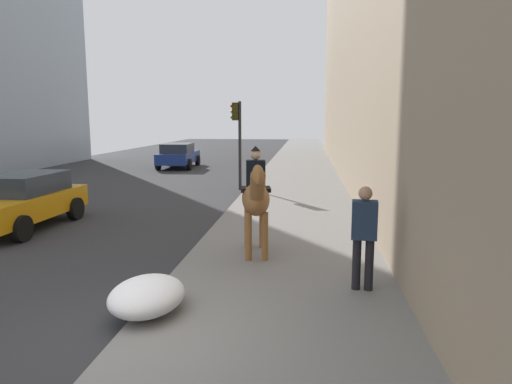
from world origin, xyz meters
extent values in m
cube|color=slate|center=(0.00, -1.98, 0.06)|extent=(120.00, 3.97, 0.12)
ellipsoid|color=brown|center=(3.95, -1.39, 1.28)|extent=(1.57, 0.78, 0.66)
cylinder|color=brown|center=(3.53, -1.61, 0.60)|extent=(0.13, 0.13, 0.96)
cylinder|color=brown|center=(3.48, -1.30, 0.60)|extent=(0.13, 0.13, 0.96)
cylinder|color=brown|center=(4.42, -1.48, 0.60)|extent=(0.13, 0.13, 0.96)
cylinder|color=brown|center=(4.37, -1.16, 0.60)|extent=(0.13, 0.13, 0.96)
cylinder|color=brown|center=(3.19, -1.51, 1.62)|extent=(0.67, 0.37, 0.68)
ellipsoid|color=brown|center=(2.98, -1.54, 1.87)|extent=(0.65, 0.31, 0.49)
cylinder|color=black|center=(4.66, -1.28, 1.18)|extent=(0.29, 0.14, 0.55)
cube|color=black|center=(4.00, -1.38, 1.46)|extent=(0.53, 0.66, 0.08)
cube|color=black|center=(4.00, -1.38, 1.77)|extent=(0.33, 0.42, 0.55)
sphere|color=#D8AD8C|center=(4.00, -1.38, 2.17)|extent=(0.22, 0.22, 0.22)
cone|color=black|center=(4.00, -1.38, 2.29)|extent=(0.23, 0.23, 0.10)
cylinder|color=black|center=(2.12, -3.24, 0.54)|extent=(0.14, 0.14, 0.85)
cylinder|color=black|center=(2.11, -3.44, 0.54)|extent=(0.14, 0.14, 0.85)
cube|color=#1E2D47|center=(2.12, -3.34, 1.28)|extent=(0.29, 0.42, 0.62)
sphere|color=tan|center=(2.12, -3.34, 1.71)|extent=(0.22, 0.22, 0.22)
cube|color=navy|center=(21.47, 5.13, 0.62)|extent=(4.33, 1.96, 0.60)
cube|color=#262D38|center=(21.22, 5.12, 1.18)|extent=(2.32, 1.66, 0.52)
cylinder|color=black|center=(22.75, 6.07, 0.32)|extent=(0.65, 0.25, 0.64)
cylinder|color=black|center=(22.83, 4.31, 0.32)|extent=(0.65, 0.25, 0.64)
cylinder|color=black|center=(20.12, 5.95, 0.32)|extent=(0.65, 0.25, 0.64)
cylinder|color=black|center=(20.20, 4.19, 0.32)|extent=(0.65, 0.25, 0.64)
cube|color=orange|center=(5.95, 5.04, 0.62)|extent=(4.03, 1.75, 0.60)
cube|color=#262D38|center=(6.19, 5.03, 1.18)|extent=(2.15, 1.51, 0.52)
cylinder|color=black|center=(4.69, 4.23, 0.32)|extent=(0.64, 0.23, 0.64)
cylinder|color=black|center=(7.17, 4.18, 0.32)|extent=(0.64, 0.23, 0.64)
cylinder|color=black|center=(7.20, 5.84, 0.32)|extent=(0.64, 0.23, 0.64)
cylinder|color=black|center=(13.29, 0.28, 1.78)|extent=(0.12, 0.12, 3.55)
cube|color=#2D280C|center=(13.29, 0.46, 3.15)|extent=(0.20, 0.24, 0.70)
sphere|color=red|center=(13.29, 0.59, 3.37)|extent=(0.14, 0.14, 0.14)
sphere|color=orange|center=(13.29, 0.59, 3.15)|extent=(0.14, 0.14, 0.14)
sphere|color=green|center=(13.29, 0.59, 2.93)|extent=(0.14, 0.14, 0.14)
ellipsoid|color=white|center=(0.89, -0.15, 0.36)|extent=(1.37, 1.06, 0.48)
camera|label=1|loc=(-5.26, -2.41, 2.88)|focal=32.58mm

